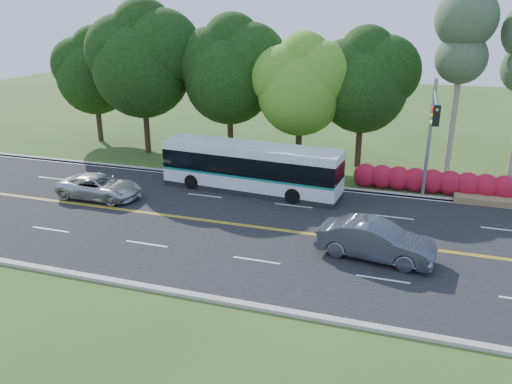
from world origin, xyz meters
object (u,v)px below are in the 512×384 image
(transit_bus, at_px, (251,168))
(sedan, at_px, (376,241))
(traffic_signal, at_px, (432,127))
(suv, at_px, (100,187))

(transit_bus, relative_size, sedan, 2.19)
(traffic_signal, xyz_separation_m, sedan, (-2.02, -7.05, -3.80))
(transit_bus, distance_m, sedan, 10.65)
(sedan, height_order, suv, sedan)
(traffic_signal, distance_m, suv, 19.14)
(transit_bus, xyz_separation_m, sedan, (8.13, -6.86, -0.59))
(traffic_signal, relative_size, transit_bus, 0.62)
(traffic_signal, distance_m, transit_bus, 10.64)
(transit_bus, relative_size, suv, 2.25)
(sedan, bearing_deg, transit_bus, 58.47)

